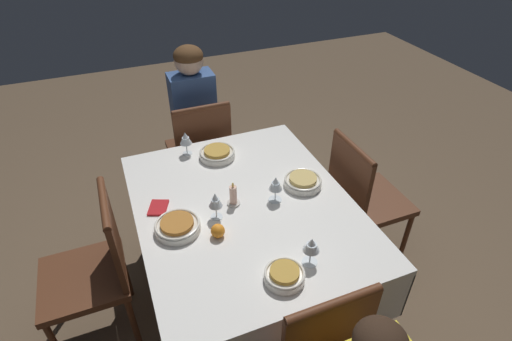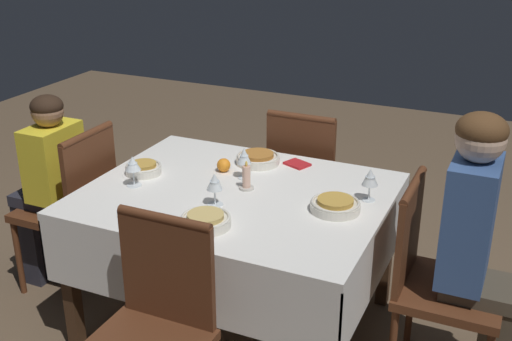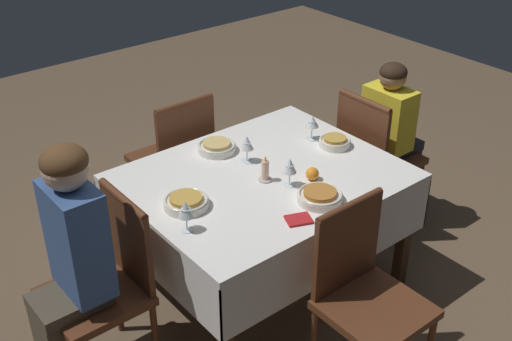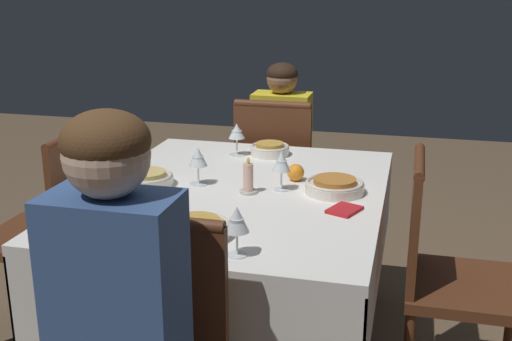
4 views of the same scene
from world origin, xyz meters
TOP-DOWN VIEW (x-y plane):
  - ground_plane at (0.00, 0.00)m, footprint 8.00×8.00m
  - dining_table at (0.00, 0.00)m, footprint 1.36×1.09m
  - chair_west at (-0.92, -0.00)m, footprint 0.42×0.42m
  - chair_east at (0.92, 0.04)m, footprint 0.42×0.42m
  - chair_north at (-0.04, 0.78)m, footprint 0.42×0.42m
  - chair_south at (-0.06, -0.78)m, footprint 0.42×0.42m
  - person_adult_denim at (-1.07, -0.00)m, footprint 0.34×0.30m
  - person_child_yellow at (1.08, 0.04)m, footprint 0.33×0.30m
  - bowl_west at (-0.47, 0.00)m, footprint 0.22×0.22m
  - wine_glass_west at (-0.58, -0.16)m, footprint 0.07×0.07m
  - bowl_east at (0.51, -0.01)m, footprint 0.17×0.17m
  - wine_glass_east at (0.47, 0.13)m, footprint 0.07×0.07m
  - bowl_north at (-0.04, 0.35)m, footprint 0.21×0.21m
  - wine_glass_north at (0.02, 0.16)m, footprint 0.07×0.07m
  - bowl_south at (0.05, -0.36)m, footprint 0.22×0.22m
  - wine_glass_south at (0.04, -0.16)m, footprint 0.07×0.07m
  - candle_centerpiece at (-0.03, -0.05)m, footprint 0.07×0.07m
  - orange_fruit at (0.16, -0.19)m, footprint 0.07×0.07m
  - napkin_red_folded at (-0.14, -0.42)m, footprint 0.14×0.13m

SIDE VIEW (x-z plane):
  - ground_plane at x=0.00m, z-range 0.00..0.00m
  - chair_west at x=-0.92m, z-range 0.06..0.97m
  - chair_east at x=0.92m, z-range 0.06..0.97m
  - chair_north at x=-0.04m, z-range 0.06..0.97m
  - chair_south at x=-0.06m, z-range 0.06..0.97m
  - person_child_yellow at x=1.08m, z-range 0.05..1.12m
  - dining_table at x=0.00m, z-range 0.27..0.99m
  - person_adult_denim at x=-1.07m, z-range 0.08..1.31m
  - napkin_red_folded at x=-0.14m, z-range 0.72..0.73m
  - bowl_south at x=0.05m, z-range 0.72..0.78m
  - bowl_west at x=-0.47m, z-range 0.72..0.78m
  - bowl_north at x=-0.04m, z-range 0.72..0.78m
  - bowl_east at x=0.51m, z-range 0.72..0.78m
  - orange_fruit at x=0.16m, z-range 0.72..0.79m
  - candle_centerpiece at x=-0.03m, z-range 0.70..0.84m
  - wine_glass_east at x=0.47m, z-range 0.75..0.90m
  - wine_glass_north at x=0.02m, z-range 0.75..0.90m
  - wine_glass_west at x=-0.58m, z-range 0.75..0.90m
  - wine_glass_south at x=0.04m, z-range 0.75..0.91m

